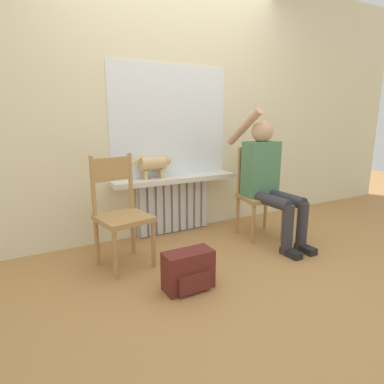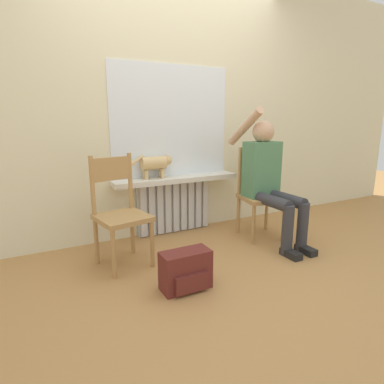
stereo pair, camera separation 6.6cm
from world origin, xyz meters
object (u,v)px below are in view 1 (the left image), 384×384
chair_left (121,212)px  person (268,176)px  chair_right (259,192)px  backpack (189,271)px  cat (155,163)px

chair_left → person: bearing=-15.8°
chair_right → chair_left: bearing=-169.5°
chair_right → backpack: bearing=-141.0°
person → cat: person is taller
chair_right → person: person is taller
person → backpack: person is taller
backpack → cat: bearing=79.0°
chair_left → backpack: chair_left is taller
chair_right → cat: size_ratio=2.00×
person → backpack: size_ratio=3.66×
chair_right → cat: (-0.94, 0.47, 0.30)m
cat → backpack: bearing=-101.0°
chair_left → cat: bearing=33.0°
chair_left → person: person is taller
cat → backpack: size_ratio=1.28×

